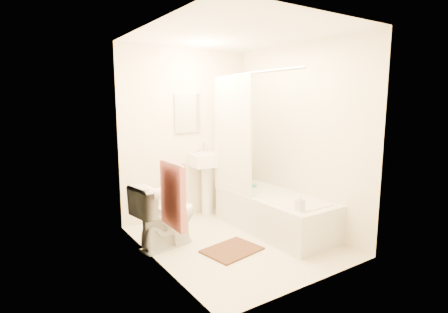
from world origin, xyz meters
TOP-DOWN VIEW (x-y plane):
  - floor at (0.00, 0.00)m, footprint 2.40×2.40m
  - ceiling at (0.00, 0.00)m, footprint 2.40×2.40m
  - wall_back at (0.00, 1.20)m, footprint 2.00×0.02m
  - wall_left at (-1.00, 0.00)m, footprint 0.02×2.40m
  - wall_right at (1.00, 0.00)m, footprint 0.02×2.40m
  - mirror at (0.00, 1.18)m, footprint 0.40×0.03m
  - curtain_rod at (0.30, 0.10)m, footprint 0.03×1.70m
  - shower_curtain at (0.30, 0.50)m, footprint 0.04×0.80m
  - towel_bar at (-0.96, -0.25)m, footprint 0.02×0.60m
  - towel at (-0.93, -0.25)m, footprint 0.06×0.45m
  - toilet_paper at (-0.93, 0.12)m, footprint 0.11×0.12m
  - toilet at (-0.75, 0.34)m, footprint 0.82×0.55m
  - sink at (0.25, 1.06)m, footprint 0.55×0.46m
  - bathtub at (0.64, 0.03)m, footprint 0.73×1.67m
  - bath_mat at (-0.20, -0.21)m, footprint 0.68×0.55m
  - soap_bottle at (0.42, -0.63)m, footprint 0.09×0.09m
  - scrub_brush at (0.66, 0.56)m, footprint 0.10×0.22m

SIDE VIEW (x-z plane):
  - floor at x=0.00m, z-range 0.00..0.00m
  - bath_mat at x=-0.20m, z-range 0.00..0.02m
  - bathtub at x=0.64m, z-range 0.00..0.47m
  - toilet at x=-0.75m, z-range 0.00..0.75m
  - scrub_brush at x=0.66m, z-range 0.47..0.51m
  - sink at x=0.25m, z-range 0.00..1.00m
  - soap_bottle at x=0.42m, z-range 0.47..0.66m
  - toilet_paper at x=-0.93m, z-range 0.64..0.76m
  - towel at x=-0.93m, z-range 0.45..1.11m
  - towel_bar at x=-0.96m, z-range 1.09..1.11m
  - wall_back at x=0.00m, z-range 0.00..2.40m
  - wall_left at x=-1.00m, z-range 0.00..2.40m
  - wall_right at x=1.00m, z-range 0.00..2.40m
  - shower_curtain at x=0.30m, z-range 0.44..2.00m
  - mirror at x=0.00m, z-range 1.23..1.77m
  - curtain_rod at x=0.30m, z-range 1.98..2.02m
  - ceiling at x=0.00m, z-range 2.40..2.40m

